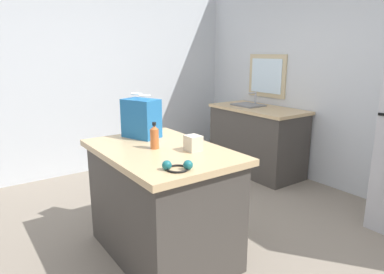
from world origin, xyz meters
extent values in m
plane|color=gray|center=(0.00, 0.00, 0.00)|extent=(6.21, 6.21, 0.00)
cube|color=silver|center=(0.00, 2.22, 1.37)|extent=(5.17, 0.10, 2.74)
cube|color=#CCB78C|center=(-1.33, 2.17, 1.32)|extent=(0.68, 0.04, 0.60)
cube|color=white|center=(-1.33, 2.15, 1.32)|extent=(0.56, 0.02, 0.48)
cube|color=silver|center=(-2.59, 0.00, 1.37)|extent=(0.10, 4.45, 2.74)
cube|color=#423D38|center=(-0.15, -0.29, 0.43)|extent=(1.21, 0.78, 0.86)
cube|color=tan|center=(-0.15, -0.29, 0.89)|extent=(1.29, 0.86, 0.05)
cube|color=#423D38|center=(-1.15, 1.83, 0.44)|extent=(1.29, 0.63, 0.87)
cube|color=tan|center=(-1.15, 1.83, 0.89)|extent=(1.33, 0.67, 0.04)
cube|color=slate|center=(-1.35, 1.83, 0.86)|extent=(0.40, 0.32, 0.14)
cylinder|color=#B7B7BC|center=(-1.35, 1.97, 1.00)|extent=(0.03, 0.03, 0.18)
cylinder|color=#B7B7BC|center=(-1.35, 1.90, 1.09)|extent=(0.02, 0.14, 0.02)
cube|color=#236BAD|center=(-0.57, -0.24, 1.08)|extent=(0.36, 0.29, 0.34)
torus|color=white|center=(-0.64, -0.24, 1.29)|extent=(0.13, 0.13, 0.01)
torus|color=white|center=(-0.49, -0.24, 1.29)|extent=(0.13, 0.13, 0.01)
cube|color=beige|center=(0.05, -0.12, 0.97)|extent=(0.12, 0.11, 0.12)
cylinder|color=#C66633|center=(-0.17, -0.33, 0.99)|extent=(0.07, 0.07, 0.16)
cone|color=#C66633|center=(-0.17, -0.33, 1.08)|extent=(0.06, 0.06, 0.03)
cylinder|color=black|center=(-0.17, -0.33, 1.11)|extent=(0.03, 0.03, 0.02)
torus|color=black|center=(0.35, -0.46, 0.92)|extent=(0.21, 0.21, 0.01)
sphere|color=#19666B|center=(0.31, -0.51, 0.95)|extent=(0.06, 0.06, 0.06)
sphere|color=#19666B|center=(0.39, -0.40, 0.95)|extent=(0.06, 0.06, 0.06)
camera|label=1|loc=(2.12, -1.59, 1.65)|focal=32.25mm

